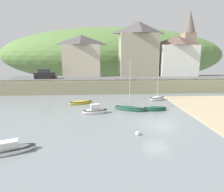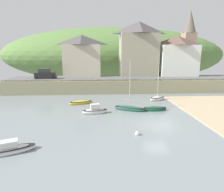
# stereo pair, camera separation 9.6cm
# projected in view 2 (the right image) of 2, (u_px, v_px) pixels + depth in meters

# --- Properties ---
(quay_seawall) EXTENTS (48.00, 9.40, 2.40)m
(quay_seawall) POSITION_uv_depth(u_px,v_px,m) (131.00, 85.00, 36.78)
(quay_seawall) COLOR gray
(quay_seawall) RESTS_ON ground
(hillside_backdrop) EXTENTS (80.00, 44.00, 19.30)m
(hillside_backdrop) POSITION_uv_depth(u_px,v_px,m) (114.00, 55.00, 72.37)
(hillside_backdrop) COLOR #5B7F40
(hillside_backdrop) RESTS_ON ground
(waterfront_building_left) EXTENTS (8.28, 4.82, 8.83)m
(waterfront_building_left) POSITION_uv_depth(u_px,v_px,m) (82.00, 55.00, 42.53)
(waterfront_building_left) COLOR beige
(waterfront_building_left) RESTS_ON ground
(waterfront_building_centre) EXTENTS (8.52, 5.46, 11.69)m
(waterfront_building_centre) POSITION_uv_depth(u_px,v_px,m) (139.00, 49.00, 42.97)
(waterfront_building_centre) COLOR #A09B82
(waterfront_building_centre) RESTS_ON ground
(waterfront_building_right) EXTENTS (8.54, 6.22, 8.72)m
(waterfront_building_right) POSITION_uv_depth(u_px,v_px,m) (177.00, 56.00, 43.82)
(waterfront_building_right) COLOR white
(waterfront_building_right) RESTS_ON ground
(church_with_spire) EXTENTS (3.00, 3.00, 15.08)m
(church_with_spire) POSITION_uv_depth(u_px,v_px,m) (188.00, 41.00, 47.26)
(church_with_spire) COLOR gray
(church_with_spire) RESTS_ON ground
(rowboat_small_beached) EXTENTS (2.97, 2.16, 5.04)m
(rowboat_small_beached) POSITION_uv_depth(u_px,v_px,m) (157.00, 98.00, 30.67)
(rowboat_small_beached) COLOR silver
(rowboat_small_beached) RESTS_ON ground
(fishing_boat_green) EXTENTS (3.20, 1.28, 0.69)m
(fishing_boat_green) POSITION_uv_depth(u_px,v_px,m) (155.00, 109.00, 25.19)
(fishing_boat_green) COLOR #165333
(fishing_boat_green) RESTS_ON ground
(sailboat_nearest_shore) EXTENTS (3.54, 2.00, 0.68)m
(sailboat_nearest_shore) POSITION_uv_depth(u_px,v_px,m) (81.00, 103.00, 28.42)
(sailboat_nearest_shore) COLOR gold
(sailboat_nearest_shore) RESTS_ON ground
(sailboat_white_hull) EXTENTS (3.94, 2.42, 1.10)m
(sailboat_white_hull) POSITION_uv_depth(u_px,v_px,m) (9.00, 150.00, 14.33)
(sailboat_white_hull) COLOR white
(sailboat_white_hull) RESTS_ON ground
(sailboat_blue_trim) EXTENTS (3.22, 1.48, 1.41)m
(sailboat_blue_trim) POSITION_uv_depth(u_px,v_px,m) (95.00, 111.00, 23.81)
(sailboat_blue_trim) COLOR silver
(sailboat_blue_trim) RESTS_ON ground
(sailboat_far_left) EXTENTS (4.20, 2.84, 6.51)m
(sailboat_far_left) POSITION_uv_depth(u_px,v_px,m) (129.00, 108.00, 25.27)
(sailboat_far_left) COLOR #1E503A
(sailboat_far_left) RESTS_ON ground
(parked_car_near_slipway) EXTENTS (4.16, 1.85, 1.95)m
(parked_car_near_slipway) POSITION_uv_depth(u_px,v_px,m) (46.00, 74.00, 38.50)
(parked_car_near_slipway) COLOR black
(parked_car_near_slipway) RESTS_ON ground
(mooring_buoy) EXTENTS (0.44, 0.44, 0.44)m
(mooring_buoy) POSITION_uv_depth(u_px,v_px,m) (137.00, 134.00, 17.54)
(mooring_buoy) COLOR silver
(mooring_buoy) RESTS_ON ground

